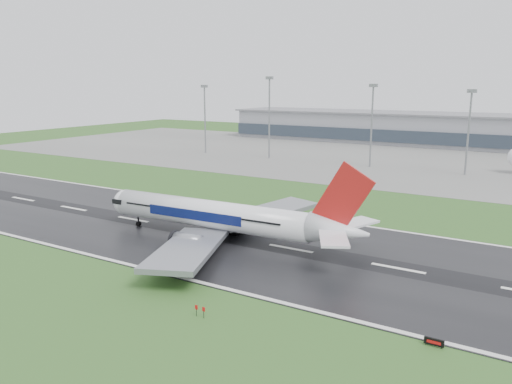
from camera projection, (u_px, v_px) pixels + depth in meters
The scene contains 10 objects.
ground at pixel (291, 249), 94.01m from camera, with size 520.00×520.00×0.00m, color #27501D.
runway at pixel (291, 249), 94.00m from camera, with size 400.00×45.00×0.10m, color black.
apron at pixel (437, 162), 198.59m from camera, with size 400.00×130.00×0.08m, color slate.
terminal at pixel (465, 131), 247.24m from camera, with size 240.00×36.00×15.00m, color gray.
main_airliner at pixel (226, 199), 96.78m from camera, with size 56.09×53.42×16.56m, color white, non-canonical shape.
runway_sign at pixel (434, 343), 58.92m from camera, with size 2.30×0.26×1.04m, color black, non-canonical shape.
floodmast_0 at pixel (205, 121), 222.45m from camera, with size 0.64×0.64×28.49m, color gray.
floodmast_1 at pixel (269, 120), 205.63m from camera, with size 0.64×0.64×31.82m, color gray.
floodmast_2 at pixel (371, 128), 184.21m from camera, with size 0.64×0.64×28.93m, color gray.
floodmast_3 at pixel (468, 135), 167.65m from camera, with size 0.64×0.64×27.20m, color gray.
Camera 1 is at (40.92, -80.12, 29.98)m, focal length 35.53 mm.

